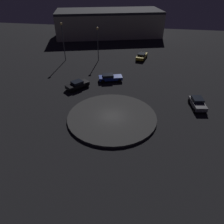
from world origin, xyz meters
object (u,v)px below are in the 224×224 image
car_black (77,85)px  car_yellow (142,56)px  streetlamp_south (98,39)px  streetlamp_southeast (63,36)px  store_building (109,23)px  car_grey (198,103)px  car_blue (110,77)px

car_black → car_yellow: car_yellow is taller
car_yellow → streetlamp_south: 11.37m
streetlamp_southeast → store_building: streetlamp_southeast is taller
car_grey → streetlamp_southeast: (27.72, -16.65, 4.94)m
car_blue → streetlamp_south: (4.72, -10.78, 4.39)m
car_grey → streetlamp_south: (19.91, -17.92, 4.36)m
car_grey → car_black: size_ratio=0.94×
car_black → car_blue: 6.67m
car_blue → car_yellow: size_ratio=1.01×
car_grey → store_building: 47.44m
car_grey → car_blue: bearing=-123.7°
car_black → car_grey: bearing=-59.7°
store_building → car_blue: bearing=84.4°
streetlamp_south → store_building: size_ratio=0.21×
car_grey → car_yellow: bearing=-163.1°
car_grey → car_blue: 16.78m
car_blue → store_building: 35.67m
streetlamp_south → store_building: 24.25m
streetlamp_southeast → car_blue: bearing=142.8°
car_grey → streetlamp_south: 27.14m
streetlamp_south → store_building: bearing=-85.7°
car_black → car_blue: car_black is taller
car_grey → streetlamp_south: streetlamp_south is taller
car_grey → car_black: 20.72m
car_yellow → store_building: store_building is taller
car_black → streetlamp_southeast: streetlamp_southeast is taller
car_grey → car_yellow: car_yellow is taller
car_black → store_building: bearing=40.7°
car_grey → car_yellow: size_ratio=0.86×
car_black → car_blue: (-5.30, -4.05, -0.00)m
car_yellow → store_building: bearing=-139.4°
car_blue → streetlamp_southeast: (12.53, -9.51, 4.97)m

